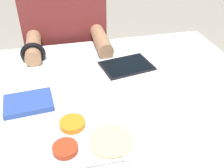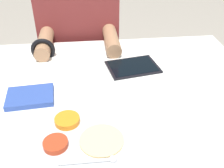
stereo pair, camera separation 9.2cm
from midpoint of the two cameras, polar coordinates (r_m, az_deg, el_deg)
thali_tray at (r=0.79m, az=-3.49°, el=-11.90°), size 0.33×0.33×0.03m
red_notebook at (r=0.97m, az=-14.82°, el=-2.84°), size 0.17×0.13×0.02m
tablet_device at (r=1.13m, az=6.87°, el=3.66°), size 0.24×0.19×0.01m
person_diner at (r=1.56m, az=-5.17°, el=6.38°), size 0.43×0.46×1.20m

